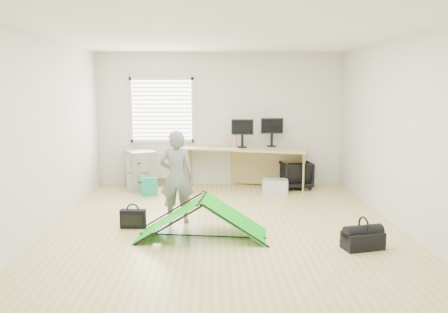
{
  "coord_description": "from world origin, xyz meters",
  "views": [
    {
      "loc": [
        -0.18,
        -6.21,
        1.98
      ],
      "look_at": [
        0.0,
        0.4,
        0.95
      ],
      "focal_mm": 35.0,
      "sensor_mm": 36.0,
      "label": 1
    }
  ],
  "objects_px": {
    "person": "(177,177)",
    "storage_crate": "(275,186)",
    "desk": "(245,168)",
    "kite": "(202,218)",
    "laptop_bag": "(133,219)",
    "filing_cabinet": "(141,170)",
    "duffel_bag": "(363,240)",
    "monitor_left": "(242,137)",
    "office_chair": "(295,175)",
    "monitor_right": "(272,136)",
    "thermos": "(235,140)"
  },
  "relations": [
    {
      "from": "filing_cabinet",
      "to": "office_chair",
      "type": "height_order",
      "value": "filing_cabinet"
    },
    {
      "from": "kite",
      "to": "duffel_bag",
      "type": "relative_size",
      "value": 3.48
    },
    {
      "from": "kite",
      "to": "laptop_bag",
      "type": "height_order",
      "value": "kite"
    },
    {
      "from": "kite",
      "to": "desk",
      "type": "bearing_deg",
      "value": 82.34
    },
    {
      "from": "desk",
      "to": "storage_crate",
      "type": "xyz_separation_m",
      "value": [
        0.54,
        -0.41,
        -0.28
      ]
    },
    {
      "from": "monitor_right",
      "to": "filing_cabinet",
      "type": "bearing_deg",
      "value": 179.46
    },
    {
      "from": "thermos",
      "to": "laptop_bag",
      "type": "relative_size",
      "value": 0.77
    },
    {
      "from": "thermos",
      "to": "person",
      "type": "xyz_separation_m",
      "value": [
        -0.98,
        -2.26,
        -0.27
      ]
    },
    {
      "from": "thermos",
      "to": "monitor_left",
      "type": "bearing_deg",
      "value": -20.28
    },
    {
      "from": "person",
      "to": "laptop_bag",
      "type": "distance_m",
      "value": 0.87
    },
    {
      "from": "desk",
      "to": "person",
      "type": "distance_m",
      "value": 2.51
    },
    {
      "from": "storage_crate",
      "to": "filing_cabinet",
      "type": "bearing_deg",
      "value": 170.06
    },
    {
      "from": "monitor_left",
      "to": "duffel_bag",
      "type": "relative_size",
      "value": 0.87
    },
    {
      "from": "monitor_left",
      "to": "filing_cabinet",
      "type": "bearing_deg",
      "value": -177.46
    },
    {
      "from": "filing_cabinet",
      "to": "duffel_bag",
      "type": "bearing_deg",
      "value": -69.09
    },
    {
      "from": "office_chair",
      "to": "storage_crate",
      "type": "xyz_separation_m",
      "value": [
        -0.46,
        -0.42,
        -0.14
      ]
    },
    {
      "from": "person",
      "to": "kite",
      "type": "distance_m",
      "value": 0.88
    },
    {
      "from": "thermos",
      "to": "storage_crate",
      "type": "relative_size",
      "value": 0.58
    },
    {
      "from": "filing_cabinet",
      "to": "thermos",
      "type": "relative_size",
      "value": 2.77
    },
    {
      "from": "kite",
      "to": "storage_crate",
      "type": "bearing_deg",
      "value": 69.34
    },
    {
      "from": "filing_cabinet",
      "to": "kite",
      "type": "relative_size",
      "value": 0.45
    },
    {
      "from": "desk",
      "to": "duffel_bag",
      "type": "distance_m",
      "value": 3.59
    },
    {
      "from": "desk",
      "to": "kite",
      "type": "relative_size",
      "value": 1.4
    },
    {
      "from": "desk",
      "to": "kite",
      "type": "height_order",
      "value": "desk"
    },
    {
      "from": "storage_crate",
      "to": "duffel_bag",
      "type": "xyz_separation_m",
      "value": [
        0.68,
        -2.96,
        -0.03
      ]
    },
    {
      "from": "person",
      "to": "duffel_bag",
      "type": "height_order",
      "value": "person"
    },
    {
      "from": "filing_cabinet",
      "to": "kite",
      "type": "xyz_separation_m",
      "value": [
        1.29,
        -2.92,
        -0.12
      ]
    },
    {
      "from": "filing_cabinet",
      "to": "person",
      "type": "height_order",
      "value": "person"
    },
    {
      "from": "laptop_bag",
      "to": "desk",
      "type": "bearing_deg",
      "value": 58.32
    },
    {
      "from": "person",
      "to": "filing_cabinet",
      "type": "bearing_deg",
      "value": -64.73
    },
    {
      "from": "filing_cabinet",
      "to": "office_chair",
      "type": "bearing_deg",
      "value": -23.94
    },
    {
      "from": "desk",
      "to": "storage_crate",
      "type": "height_order",
      "value": "desk"
    },
    {
      "from": "desk",
      "to": "monitor_right",
      "type": "xyz_separation_m",
      "value": [
        0.54,
        0.16,
        0.62
      ]
    },
    {
      "from": "person",
      "to": "kite",
      "type": "bearing_deg",
      "value": 123.32
    },
    {
      "from": "filing_cabinet",
      "to": "laptop_bag",
      "type": "bearing_deg",
      "value": -106.6
    },
    {
      "from": "person",
      "to": "storage_crate",
      "type": "bearing_deg",
      "value": -130.53
    },
    {
      "from": "storage_crate",
      "to": "duffel_bag",
      "type": "bearing_deg",
      "value": -77.12
    },
    {
      "from": "office_chair",
      "to": "laptop_bag",
      "type": "relative_size",
      "value": 1.68
    },
    {
      "from": "person",
      "to": "laptop_bag",
      "type": "height_order",
      "value": "person"
    },
    {
      "from": "filing_cabinet",
      "to": "office_chair",
      "type": "xyz_separation_m",
      "value": [
        3.09,
        -0.04,
        -0.11
      ]
    },
    {
      "from": "laptop_bag",
      "to": "monitor_left",
      "type": "bearing_deg",
      "value": 59.5
    },
    {
      "from": "person",
      "to": "office_chair",
      "type": "bearing_deg",
      "value": -131.37
    },
    {
      "from": "desk",
      "to": "kite",
      "type": "bearing_deg",
      "value": -89.55
    },
    {
      "from": "duffel_bag",
      "to": "monitor_left",
      "type": "bearing_deg",
      "value": 97.5
    },
    {
      "from": "monitor_left",
      "to": "monitor_right",
      "type": "height_order",
      "value": "monitor_right"
    },
    {
      "from": "monitor_right",
      "to": "office_chair",
      "type": "xyz_separation_m",
      "value": [
        0.47,
        -0.15,
        -0.76
      ]
    },
    {
      "from": "thermos",
      "to": "kite",
      "type": "xyz_separation_m",
      "value": [
        -0.6,
        -2.94,
        -0.69
      ]
    },
    {
      "from": "filing_cabinet",
      "to": "storage_crate",
      "type": "height_order",
      "value": "filing_cabinet"
    },
    {
      "from": "duffel_bag",
      "to": "office_chair",
      "type": "bearing_deg",
      "value": 80.33
    },
    {
      "from": "laptop_bag",
      "to": "kite",
      "type": "bearing_deg",
      "value": -17.7
    }
  ]
}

